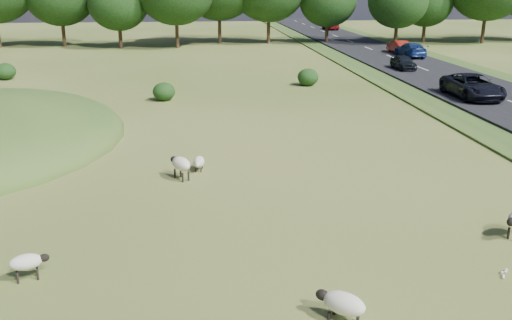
# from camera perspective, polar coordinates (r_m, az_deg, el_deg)

# --- Properties ---
(ground) EXTENTS (160.00, 160.00, 0.00)m
(ground) POSITION_cam_1_polar(r_m,az_deg,el_deg) (37.83, -5.71, 5.68)
(ground) COLOR #3F5A1C
(ground) RESTS_ON ground
(road) EXTENTS (8.00, 150.00, 0.25)m
(road) POSITION_cam_1_polar(r_m,az_deg,el_deg) (51.80, 17.06, 8.32)
(road) COLOR black
(road) RESTS_ON ground
(shrubs) EXTENTS (25.51, 11.63, 1.35)m
(shrubs) POSITION_cam_1_polar(r_m,az_deg,el_deg) (44.18, -10.52, 8.03)
(shrubs) COLOR black
(shrubs) RESTS_ON ground
(sheep_0) EXTENTS (1.04, 1.32, 0.94)m
(sheep_0) POSITION_cam_1_polar(r_m,az_deg,el_deg) (23.06, -7.54, -0.38)
(sheep_0) COLOR beige
(sheep_0) RESTS_ON ground
(sheep_2) EXTENTS (1.23, 1.14, 0.74)m
(sheep_2) POSITION_cam_1_polar(r_m,az_deg,el_deg) (13.87, 8.65, -13.97)
(sheep_2) COLOR beige
(sheep_2) RESTS_ON ground
(sheep_3) EXTENTS (1.08, 0.69, 0.75)m
(sheep_3) POSITION_cam_1_polar(r_m,az_deg,el_deg) (16.54, -21.92, -9.45)
(sheep_3) COLOR beige
(sheep_3) RESTS_ON ground
(sheep_4) EXTENTS (0.56, 1.07, 0.61)m
(sheep_4) POSITION_cam_1_polar(r_m,az_deg,el_deg) (24.11, -5.74, -0.20)
(sheep_4) COLOR beige
(sheep_4) RESTS_ON ground
(car_1) EXTENTS (2.02, 4.97, 1.44)m
(car_1) POSITION_cam_1_polar(r_m,az_deg,el_deg) (61.44, 15.21, 10.60)
(car_1) COLOR navy
(car_1) RESTS_ON road
(car_2) EXTENTS (2.55, 5.52, 1.53)m
(car_2) POSITION_cam_1_polar(r_m,az_deg,el_deg) (40.74, 20.85, 6.93)
(car_2) COLOR black
(car_2) RESTS_ON road
(car_3) EXTENTS (1.98, 4.87, 1.41)m
(car_3) POSITION_cam_1_polar(r_m,az_deg,el_deg) (94.71, 7.49, 13.24)
(car_3) COLOR maroon
(car_3) RESTS_ON road
(car_5) EXTENTS (1.42, 4.08, 1.35)m
(car_5) POSITION_cam_1_polar(r_m,az_deg,el_deg) (64.70, 14.09, 10.95)
(car_5) COLOR maroon
(car_5) RESTS_ON road
(car_6) EXTENTS (1.46, 3.63, 1.24)m
(car_6) POSITION_cam_1_polar(r_m,az_deg,el_deg) (52.45, 14.52, 9.46)
(car_6) COLOR black
(car_6) RESTS_ON road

